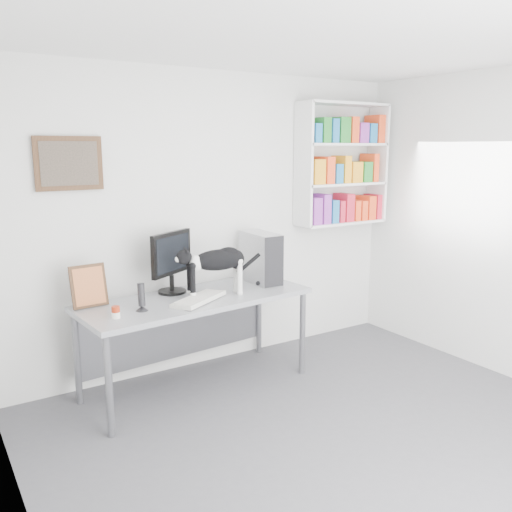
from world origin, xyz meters
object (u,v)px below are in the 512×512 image
at_px(speaker, 141,296).
at_px(cat, 217,272).
at_px(desk, 197,343).
at_px(pc_tower, 260,257).
at_px(bookshelf, 342,164).
at_px(monitor, 171,262).
at_px(keyboard, 199,299).
at_px(soup_can, 116,312).
at_px(leaning_print, 89,285).

relative_size(speaker, cat, 0.33).
xyz_separation_m(desk, pc_tower, (0.73, 0.14, 0.63)).
bearing_deg(bookshelf, monitor, -176.81).
distance_m(keyboard, soup_can, 0.71).
height_order(bookshelf, speaker, bookshelf).
xyz_separation_m(keyboard, speaker, (-0.48, 0.01, 0.09)).
xyz_separation_m(monitor, keyboard, (0.07, -0.36, -0.25)).
distance_m(bookshelf, desk, 2.38).
distance_m(monitor, pc_tower, 0.85).
xyz_separation_m(bookshelf, pc_tower, (-1.13, -0.20, -0.82)).
bearing_deg(cat, leaning_print, 171.48).
distance_m(keyboard, speaker, 0.49).
bearing_deg(cat, desk, 162.01).
bearing_deg(cat, pc_tower, 27.13).
bearing_deg(desk, speaker, -170.98).
distance_m(bookshelf, pc_tower, 1.41).
bearing_deg(leaning_print, keyboard, -26.78).
relative_size(keyboard, cat, 0.78).
height_order(pc_tower, speaker, pc_tower).
height_order(desk, keyboard, keyboard).
relative_size(bookshelf, monitor, 2.31).
relative_size(keyboard, leaning_print, 1.51).
bearing_deg(pc_tower, cat, -158.00).
relative_size(desk, monitor, 3.59).
xyz_separation_m(pc_tower, soup_can, (-1.47, -0.34, -0.19)).
bearing_deg(pc_tower, bookshelf, 11.75).
height_order(pc_tower, cat, pc_tower).
xyz_separation_m(bookshelf, leaning_print, (-2.68, -0.14, -0.87)).
bearing_deg(cat, speaker, -168.70).
xyz_separation_m(monitor, soup_can, (-0.63, -0.43, -0.22)).
bearing_deg(leaning_print, bookshelf, -0.97).
relative_size(pc_tower, leaning_print, 1.33).
height_order(monitor, soup_can, monitor).
bearing_deg(soup_can, cat, 8.08).
bearing_deg(desk, bookshelf, 5.38).
bearing_deg(soup_can, leaning_print, 101.01).
distance_m(bookshelf, keyboard, 2.20).
distance_m(keyboard, pc_tower, 0.84).
bearing_deg(keyboard, speaker, 149.36).
bearing_deg(pc_tower, keyboard, -158.93).
bearing_deg(keyboard, desk, 44.37).
height_order(leaning_print, cat, cat).
height_order(monitor, speaker, monitor).
bearing_deg(bookshelf, desk, -169.75).
bearing_deg(keyboard, soup_can, 155.69).
xyz_separation_m(desk, speaker, (-0.52, -0.13, 0.51)).
bearing_deg(desk, monitor, 111.64).
bearing_deg(monitor, soup_can, -175.56).
xyz_separation_m(desk, soup_can, (-0.74, -0.20, 0.45)).
bearing_deg(speaker, pc_tower, 23.47).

